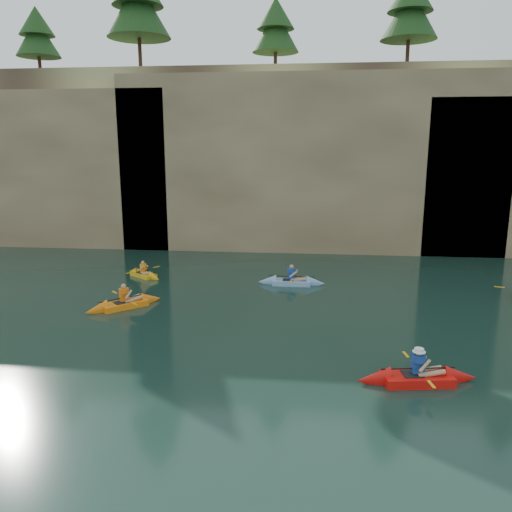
# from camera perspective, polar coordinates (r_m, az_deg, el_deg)

# --- Properties ---
(ground) EXTENTS (160.00, 160.00, 0.00)m
(ground) POSITION_cam_1_polar(r_m,az_deg,el_deg) (11.89, -5.58, -21.54)
(ground) COLOR black
(ground) RESTS_ON ground
(cliff) EXTENTS (70.00, 16.00, 12.00)m
(cliff) POSITION_cam_1_polar(r_m,az_deg,el_deg) (39.71, 3.20, 11.46)
(cliff) COLOR tan
(cliff) RESTS_ON ground
(cliff_slab_center) EXTENTS (24.00, 2.40, 11.40)m
(cliff_slab_center) POSITION_cam_1_polar(r_m,az_deg,el_deg) (32.26, 6.08, 10.67)
(cliff_slab_center) COLOR tan
(cliff_slab_center) RESTS_ON ground
(sea_cave_west) EXTENTS (4.50, 1.00, 4.00)m
(sea_cave_west) POSITION_cam_1_polar(r_m,az_deg,el_deg) (37.75, -26.15, 4.07)
(sea_cave_west) COLOR black
(sea_cave_west) RESTS_ON ground
(sea_cave_center) EXTENTS (3.50, 1.00, 3.20)m
(sea_cave_center) POSITION_cam_1_polar(r_m,az_deg,el_deg) (32.57, -4.72, 3.46)
(sea_cave_center) COLOR black
(sea_cave_center) RESTS_ON ground
(sea_cave_east) EXTENTS (5.00, 1.00, 4.50)m
(sea_cave_east) POSITION_cam_1_polar(r_m,az_deg,el_deg) (32.85, 20.06, 3.97)
(sea_cave_east) COLOR black
(sea_cave_east) RESTS_ON ground
(main_kayaker) EXTENTS (3.58, 2.35, 1.30)m
(main_kayaker) POSITION_cam_1_polar(r_m,az_deg,el_deg) (15.39, 17.93, -13.05)
(main_kayaker) COLOR red
(main_kayaker) RESTS_ON ground
(kayaker_orange) EXTENTS (2.95, 2.88, 1.28)m
(kayaker_orange) POSITION_cam_1_polar(r_m,az_deg,el_deg) (21.79, -14.79, -5.31)
(kayaker_orange) COLOR orange
(kayaker_orange) RESTS_ON ground
(kayaker_yellow) EXTENTS (2.47, 2.01, 1.05)m
(kayaker_yellow) POSITION_cam_1_polar(r_m,az_deg,el_deg) (26.63, -12.74, -2.05)
(kayaker_yellow) COLOR gold
(kayaker_yellow) RESTS_ON ground
(kayaker_ltblue_mid) EXTENTS (3.28, 2.46, 1.25)m
(kayaker_ltblue_mid) POSITION_cam_1_polar(r_m,az_deg,el_deg) (24.55, 4.06, -2.94)
(kayaker_ltblue_mid) COLOR #7EA5D3
(kayaker_ltblue_mid) RESTS_ON ground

